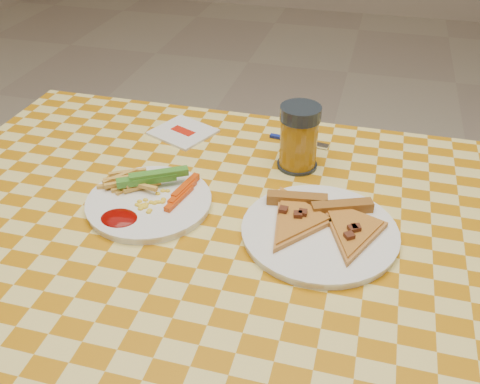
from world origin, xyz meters
name	(u,v)px	position (x,y,z in m)	size (l,w,h in m)	color
table	(245,265)	(0.00, 0.00, 0.68)	(1.28, 0.88, 0.76)	white
plate_left	(149,203)	(-0.19, 0.03, 0.76)	(0.22, 0.22, 0.01)	white
plate_right	(319,233)	(0.12, 0.02, 0.76)	(0.26, 0.26, 0.01)	white
fries_veggies	(148,190)	(-0.20, 0.05, 0.78)	(0.20, 0.18, 0.04)	#F3A84D
pizza_slices	(322,221)	(0.12, 0.04, 0.78)	(0.27, 0.24, 0.02)	#D08740
drink_glass	(299,138)	(0.05, 0.24, 0.82)	(0.08, 0.08, 0.13)	black
napkin	(183,132)	(-0.22, 0.31, 0.76)	(0.16, 0.15, 0.01)	white
fork	(300,141)	(0.04, 0.33, 0.76)	(0.13, 0.03, 0.01)	navy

